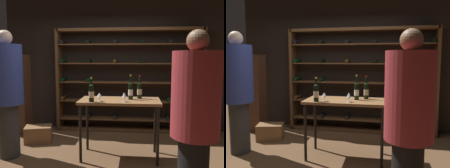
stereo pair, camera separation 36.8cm
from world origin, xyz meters
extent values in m
plane|color=brown|center=(0.00, 0.00, 0.00)|extent=(9.71, 9.71, 0.00)
cube|color=black|center=(0.00, 1.85, 1.49)|extent=(4.83, 0.10, 2.98)
cube|color=brown|center=(-1.18, 1.64, 1.10)|extent=(0.06, 0.32, 2.19)
cube|color=brown|center=(1.85, 1.64, 1.10)|extent=(0.06, 0.32, 2.19)
cube|color=brown|center=(0.33, 1.64, 2.16)|extent=(3.02, 0.32, 0.06)
cube|color=brown|center=(0.33, 1.64, 0.03)|extent=(3.02, 0.32, 0.06)
cube|color=brown|center=(0.33, 1.64, 0.26)|extent=(2.94, 0.32, 0.02)
cylinder|color=black|center=(-0.51, 1.64, 0.32)|extent=(0.08, 0.30, 0.08)
cylinder|color=black|center=(0.05, 1.64, 0.32)|extent=(0.08, 0.30, 0.08)
cylinder|color=black|center=(1.18, 1.64, 0.32)|extent=(0.08, 0.30, 0.08)
cylinder|color=black|center=(1.75, 1.64, 0.32)|extent=(0.08, 0.30, 0.08)
cube|color=brown|center=(0.33, 1.64, 0.66)|extent=(2.94, 0.32, 0.02)
cylinder|color=#4C3314|center=(-1.08, 1.64, 0.72)|extent=(0.08, 0.30, 0.08)
cylinder|color=black|center=(-0.51, 1.64, 0.72)|extent=(0.08, 0.30, 0.08)
cylinder|color=black|center=(0.62, 1.64, 0.72)|extent=(0.08, 0.30, 0.08)
cylinder|color=black|center=(1.18, 1.64, 0.72)|extent=(0.08, 0.30, 0.08)
cylinder|color=black|center=(1.75, 1.64, 0.72)|extent=(0.08, 0.30, 0.08)
cube|color=brown|center=(0.33, 1.64, 1.06)|extent=(2.94, 0.32, 0.02)
cylinder|color=black|center=(-1.08, 1.64, 1.12)|extent=(0.08, 0.30, 0.08)
cylinder|color=black|center=(-0.51, 1.64, 1.12)|extent=(0.08, 0.30, 0.08)
cube|color=brown|center=(0.33, 1.64, 1.46)|extent=(2.94, 0.32, 0.02)
cylinder|color=black|center=(-1.08, 1.64, 1.51)|extent=(0.08, 0.30, 0.08)
cylinder|color=black|center=(-0.51, 1.64, 1.51)|extent=(0.08, 0.30, 0.08)
cylinder|color=#4C3314|center=(0.05, 1.64, 1.51)|extent=(0.08, 0.30, 0.08)
cylinder|color=black|center=(0.62, 1.64, 1.51)|extent=(0.08, 0.30, 0.08)
cylinder|color=#4C3314|center=(1.75, 1.64, 1.51)|extent=(0.08, 0.30, 0.08)
cube|color=brown|center=(0.33, 1.64, 1.86)|extent=(2.94, 0.32, 0.02)
cylinder|color=black|center=(-1.08, 1.64, 1.91)|extent=(0.08, 0.30, 0.08)
cylinder|color=black|center=(-0.51, 1.64, 1.91)|extent=(0.08, 0.30, 0.08)
cylinder|color=black|center=(0.05, 1.64, 1.91)|extent=(0.08, 0.30, 0.08)
cylinder|color=black|center=(0.62, 1.64, 1.91)|extent=(0.08, 0.30, 0.08)
cylinder|color=black|center=(1.18, 1.64, 1.91)|extent=(0.08, 0.30, 0.08)
cylinder|color=black|center=(1.75, 1.64, 1.91)|extent=(0.08, 0.30, 0.08)
cube|color=brown|center=(0.25, 0.25, 0.91)|extent=(1.25, 0.61, 0.04)
cylinder|color=black|center=(-0.32, -0.01, 0.44)|extent=(0.04, 0.04, 0.89)
cylinder|color=black|center=(0.82, -0.01, 0.44)|extent=(0.04, 0.04, 0.89)
cylinder|color=black|center=(-0.32, 0.50, 0.44)|extent=(0.04, 0.04, 0.89)
cylinder|color=black|center=(0.82, 0.50, 0.44)|extent=(0.04, 0.04, 0.89)
cylinder|color=#313131|center=(-1.51, 0.09, 0.43)|extent=(0.32, 0.32, 0.86)
cylinder|color=#2D3D8C|center=(-1.51, 0.09, 1.32)|extent=(0.49, 0.49, 0.93)
sphere|color=beige|center=(-1.51, 0.09, 1.89)|extent=(0.23, 0.23, 0.23)
cylinder|color=#9E2D33|center=(1.08, -1.01, 1.22)|extent=(0.47, 0.47, 0.86)
sphere|color=brown|center=(1.08, -1.01, 1.74)|extent=(0.21, 0.21, 0.21)
cube|color=brown|center=(-1.32, 0.79, 0.15)|extent=(0.55, 0.45, 0.30)
cube|color=#4C2D1E|center=(-1.97, 1.32, 0.82)|extent=(0.44, 0.36, 1.64)
cylinder|color=black|center=(0.56, 0.39, 1.05)|extent=(0.08, 0.08, 0.24)
cone|color=black|center=(0.56, 0.39, 1.18)|extent=(0.08, 0.08, 0.03)
cylinder|color=black|center=(0.56, 0.39, 1.23)|extent=(0.03, 0.03, 0.09)
cylinder|color=maroon|center=(0.56, 0.39, 1.29)|extent=(0.03, 0.03, 0.02)
cylinder|color=#C6B28C|center=(0.56, 0.39, 1.04)|extent=(0.08, 0.08, 0.09)
cylinder|color=black|center=(-0.16, 0.02, 1.05)|extent=(0.08, 0.08, 0.24)
cone|color=black|center=(-0.16, 0.02, 1.19)|extent=(0.08, 0.08, 0.03)
cylinder|color=black|center=(-0.16, 0.02, 1.24)|extent=(0.03, 0.03, 0.07)
cylinder|color=#B7932D|center=(-0.16, 0.02, 1.28)|extent=(0.03, 0.03, 0.02)
cylinder|color=#C6B28C|center=(-0.16, 0.02, 1.04)|extent=(0.08, 0.08, 0.09)
cylinder|color=black|center=(0.42, 0.29, 1.05)|extent=(0.07, 0.07, 0.25)
cone|color=black|center=(0.42, 0.29, 1.19)|extent=(0.07, 0.07, 0.03)
cylinder|color=black|center=(0.42, 0.29, 1.25)|extent=(0.03, 0.03, 0.09)
cylinder|color=#B7932D|center=(0.42, 0.29, 1.31)|extent=(0.03, 0.03, 0.02)
cylinder|color=silver|center=(0.42, 0.29, 1.04)|extent=(0.08, 0.08, 0.09)
cylinder|color=silver|center=(0.33, 0.08, 0.93)|extent=(0.07, 0.07, 0.00)
cylinder|color=silver|center=(0.33, 0.08, 0.97)|extent=(0.01, 0.01, 0.06)
cone|color=silver|center=(0.33, 0.08, 1.03)|extent=(0.07, 0.07, 0.07)
cylinder|color=#590A14|center=(0.33, 0.08, 1.02)|extent=(0.04, 0.04, 0.03)
cylinder|color=silver|center=(-0.05, 0.07, 0.93)|extent=(0.07, 0.07, 0.00)
cylinder|color=silver|center=(-0.05, 0.07, 0.97)|extent=(0.01, 0.01, 0.06)
cone|color=silver|center=(-0.05, 0.07, 1.03)|extent=(0.08, 0.08, 0.06)
cylinder|color=#590A14|center=(-0.05, 0.07, 1.02)|extent=(0.04, 0.04, 0.02)
camera|label=1|loc=(0.49, -3.37, 1.58)|focal=37.83mm
camera|label=2|loc=(0.86, -3.31, 1.58)|focal=37.83mm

